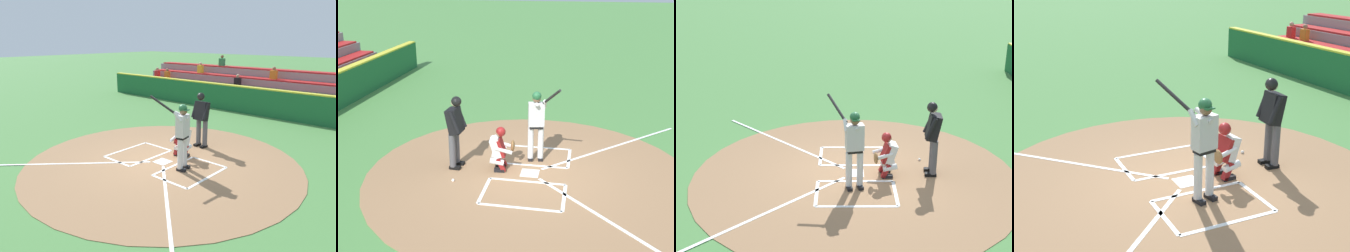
{
  "view_description": "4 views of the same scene",
  "coord_description": "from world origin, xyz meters",
  "views": [
    {
      "loc": [
        -5.97,
        6.43,
        3.56
      ],
      "look_at": [
        0.26,
        -0.53,
        0.96
      ],
      "focal_mm": 33.75,
      "sensor_mm": 36.0,
      "label": 1
    },
    {
      "loc": [
        9.41,
        1.19,
        4.73
      ],
      "look_at": [
        0.04,
        -0.59,
        1.22
      ],
      "focal_mm": 45.83,
      "sensor_mm": 36.0,
      "label": 2
    },
    {
      "loc": [
        -10.48,
        0.29,
        5.12
      ],
      "look_at": [
        0.26,
        0.27,
        1.17
      ],
      "focal_mm": 49.79,
      "sensor_mm": 36.0,
      "label": 3
    },
    {
      "loc": [
        -7.17,
        3.41,
        3.91
      ],
      "look_at": [
        0.43,
        -0.1,
        0.99
      ],
      "focal_mm": 49.12,
      "sensor_mm": 36.0,
      "label": 4
    }
  ],
  "objects": [
    {
      "name": "dirt_circle",
      "position": [
        0.0,
        0.0,
        0.01
      ],
      "size": [
        8.0,
        8.0,
        0.01
      ],
      "primitive_type": "cylinder",
      "color": "#99704C",
      "rests_on": "ground"
    },
    {
      "name": "baseball",
      "position": [
        0.76,
        -1.73,
        0.04
      ],
      "size": [
        0.07,
        0.07,
        0.07
      ],
      "primitive_type": "sphere",
      "color": "white",
      "rests_on": "ground"
    },
    {
      "name": "catcher",
      "position": [
        -0.12,
        -0.76,
        0.59
      ],
      "size": [
        0.63,
        0.61,
        1.13
      ],
      "color": "black",
      "rests_on": "ground"
    },
    {
      "name": "ground_plane",
      "position": [
        0.0,
        0.0,
        0.0
      ],
      "size": [
        120.0,
        120.0,
        0.0
      ],
      "primitive_type": "plane",
      "color": "#4C8442"
    },
    {
      "name": "batter",
      "position": [
        -0.77,
        0.05,
        1.1
      ],
      "size": [
        0.85,
        0.86,
        2.13
      ],
      "color": "silver",
      "rests_on": "ground"
    },
    {
      "name": "home_plate_and_chalk",
      "position": [
        0.0,
        0.88,
        0.01
      ],
      "size": [
        7.93,
        4.91,
        0.01
      ],
      "color": "white",
      "rests_on": "dirt_circle"
    },
    {
      "name": "plate_umpire",
      "position": [
        -0.03,
        -1.87,
        1.08
      ],
      "size": [
        0.6,
        0.44,
        1.86
      ],
      "color": "#4C4C51",
      "rests_on": "ground"
    }
  ]
}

